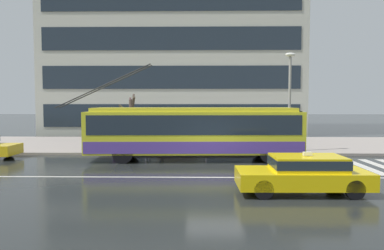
% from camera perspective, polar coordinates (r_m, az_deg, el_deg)
% --- Properties ---
extents(ground_plane, '(160.00, 160.00, 0.00)m').
position_cam_1_polar(ground_plane, '(16.30, 3.54, -7.27)').
color(ground_plane, '#242727').
extents(sidewalk_slab, '(80.00, 10.00, 0.14)m').
position_cam_1_polar(sidewalk_slab, '(26.13, 2.58, -3.03)').
color(sidewalk_slab, gray).
rests_on(sidewalk_slab, ground_plane).
extents(crosswalk_stripe_edge_near, '(0.44, 4.40, 0.01)m').
position_cam_1_polar(crosswalk_stripe_edge_near, '(19.05, 22.55, -5.95)').
color(crosswalk_stripe_edge_near, beige).
rests_on(crosswalk_stripe_edge_near, ground_plane).
extents(crosswalk_stripe_inner_a, '(0.44, 4.40, 0.01)m').
position_cam_1_polar(crosswalk_stripe_inner_a, '(19.40, 25.03, -5.84)').
color(crosswalk_stripe_inner_a, beige).
rests_on(crosswalk_stripe_inner_a, ground_plane).
extents(crosswalk_stripe_center, '(0.44, 4.40, 0.01)m').
position_cam_1_polar(crosswalk_stripe_center, '(19.78, 27.43, -5.73)').
color(crosswalk_stripe_center, beige).
rests_on(crosswalk_stripe_center, ground_plane).
extents(lane_centre_line, '(72.00, 0.14, 0.01)m').
position_cam_1_polar(lane_centre_line, '(15.12, 3.74, -8.11)').
color(lane_centre_line, silver).
rests_on(lane_centre_line, ground_plane).
extents(trolleybus, '(12.83, 2.87, 5.06)m').
position_cam_1_polar(trolleybus, '(19.41, 0.35, -0.96)').
color(trolleybus, yellow).
rests_on(trolleybus, ground_plane).
extents(taxi_oncoming_near, '(4.36, 1.86, 1.39)m').
position_cam_1_polar(taxi_oncoming_near, '(12.98, 16.99, -7.05)').
color(taxi_oncoming_near, yellow).
rests_on(taxi_oncoming_near, ground_plane).
extents(bus_shelter, '(3.97, 1.85, 2.52)m').
position_cam_1_polar(bus_shelter, '(23.19, -2.39, 1.07)').
color(bus_shelter, gray).
rests_on(bus_shelter, sidewalk_slab).
extents(pedestrian_at_shelter, '(1.51, 1.51, 2.02)m').
position_cam_1_polar(pedestrian_at_shelter, '(23.84, 10.82, 0.44)').
color(pedestrian_at_shelter, '#54534C').
rests_on(pedestrian_at_shelter, sidewalk_slab).
extents(pedestrian_approaching_curb, '(0.41, 0.41, 1.67)m').
position_cam_1_polar(pedestrian_approaching_curb, '(23.67, -10.54, -1.20)').
color(pedestrian_approaching_curb, '#17364B').
rests_on(pedestrian_approaching_curb, sidewalk_slab).
extents(pedestrian_walking_past, '(1.55, 1.55, 1.94)m').
position_cam_1_polar(pedestrian_walking_past, '(22.67, -11.86, 0.14)').
color(pedestrian_walking_past, '#2D254A').
rests_on(pedestrian_walking_past, sidewalk_slab).
extents(pedestrian_waiting_by_pole, '(0.91, 0.91, 1.96)m').
position_cam_1_polar(pedestrian_waiting_by_pole, '(23.59, -4.95, 0.11)').
color(pedestrian_waiting_by_pole, '#203147').
rests_on(pedestrian_waiting_by_pole, sidewalk_slab).
extents(street_lamp, '(0.60, 0.32, 5.85)m').
position_cam_1_polar(street_lamp, '(22.62, 14.94, 4.94)').
color(street_lamp, gray).
rests_on(street_lamp, sidewalk_slab).
extents(street_tree_bare, '(1.26, 2.14, 3.48)m').
position_cam_1_polar(street_tree_bare, '(23.64, -9.39, 0.91)').
color(street_tree_bare, '#4E3F36').
rests_on(street_tree_bare, sidewalk_slab).
extents(office_tower_corner_left, '(24.73, 14.67, 27.77)m').
position_cam_1_polar(office_tower_corner_left, '(41.43, -2.56, 18.69)').
color(office_tower_corner_left, '#B6B7A8').
rests_on(office_tower_corner_left, ground_plane).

